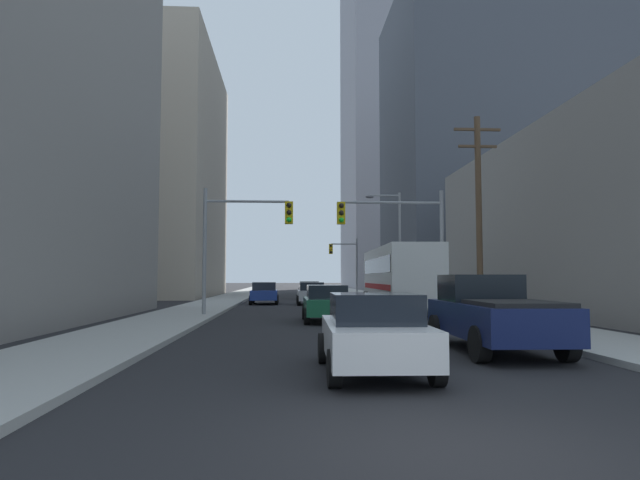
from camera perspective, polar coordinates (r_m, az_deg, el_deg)
name	(u,v)px	position (r m, az deg, el deg)	size (l,w,h in m)	color
ground_plane	(459,454)	(6.34, 13.97, -20.40)	(400.00, 400.00, 0.00)	black
sidewalk_left	(237,296)	(56.06, -8.48, -5.63)	(3.43, 160.00, 0.15)	#9E9E99
sidewalk_right	(372,295)	(56.48, 5.29, -5.64)	(3.43, 160.00, 0.15)	#9E9E99
city_bus	(399,276)	(30.44, 8.02, -3.64)	(2.90, 11.58, 3.40)	silver
pickup_truck_navy	(491,313)	(14.65, 17.07, -7.17)	(2.20, 5.44, 1.90)	#141E4C
sedan_white	(374,333)	(10.83, 5.48, -9.40)	(1.95, 4.24, 1.52)	white
sedan_green	(326,303)	(23.35, 0.67, -6.45)	(1.95, 4.20, 1.52)	#195938
sedan_silver	(311,293)	(38.16, -0.91, -5.46)	(1.95, 4.22, 1.52)	#B7BABF
sedan_blue	(264,293)	(39.25, -5.69, -5.39)	(1.95, 4.21, 1.52)	navy
sedan_black	(309,290)	(48.12, -1.13, -5.13)	(1.95, 4.23, 1.52)	black
traffic_signal_near_left	(244,230)	(26.34, -7.79, 1.04)	(4.19, 0.44, 6.00)	gray
traffic_signal_near_right	(396,230)	(26.77, 7.73, 1.05)	(5.12, 0.44, 6.00)	gray
traffic_signal_far_right	(345,257)	(59.14, 2.56, -1.76)	(3.04, 0.44, 6.00)	gray
utility_pole_right	(479,210)	(26.86, 15.88, 2.93)	(2.20, 0.28, 9.33)	brown
street_lamp_right	(394,237)	(37.40, 7.59, 0.32)	(2.36, 0.32, 7.50)	gray
building_left_mid_office	(139,176)	(59.59, -17.92, 6.27)	(15.09, 22.69, 24.27)	#B7A893
building_right_mid_block	(493,147)	(61.09, 17.23, 9.04)	(20.51, 18.36, 30.59)	#4C515B
building_right_far_highrise	(398,117)	(104.16, 7.94, 12.28)	(18.42, 24.99, 61.50)	#93939E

